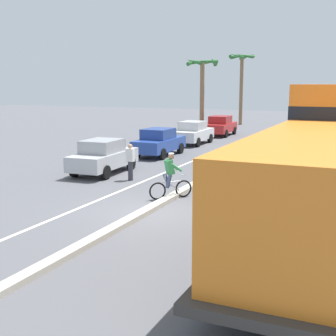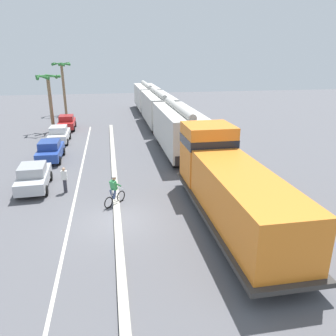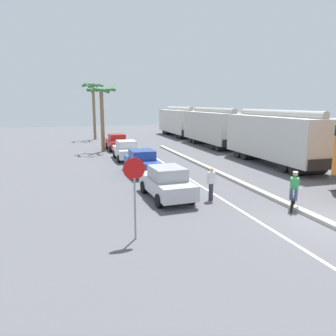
{
  "view_description": "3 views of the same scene",
  "coord_description": "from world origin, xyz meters",
  "px_view_note": "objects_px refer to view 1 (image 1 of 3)",
  "views": [
    {
      "loc": [
        6.76,
        -13.6,
        4.23
      ],
      "look_at": [
        -0.5,
        2.63,
        1.0
      ],
      "focal_mm": 50.0,
      "sensor_mm": 36.0,
      "label": 1
    },
    {
      "loc": [
        -0.1,
        -15.24,
        8.02
      ],
      "look_at": [
        3.23,
        3.27,
        1.54
      ],
      "focal_mm": 35.0,
      "sensor_mm": 36.0,
      "label": 2
    },
    {
      "loc": [
        -9.49,
        -9.91,
        4.67
      ],
      "look_at": [
        -4.38,
        6.98,
        1.16
      ],
      "focal_mm": 35.0,
      "sensor_mm": 36.0,
      "label": 3
    }
  ],
  "objects_px": {
    "parked_car_red": "(221,126)",
    "cyclist": "(170,177)",
    "parked_car_blue": "(159,142)",
    "palm_tree_far": "(242,72)",
    "locomotive": "(325,175)",
    "palm_tree_near": "(202,77)",
    "parked_car_white": "(193,133)",
    "pedestrian_by_cars": "(130,161)",
    "parked_car_silver": "(103,156)"
  },
  "relations": [
    {
      "from": "parked_car_red",
      "to": "cyclist",
      "type": "distance_m",
      "value": 21.76
    },
    {
      "from": "parked_car_blue",
      "to": "parked_car_red",
      "type": "bearing_deg",
      "value": 89.99
    },
    {
      "from": "cyclist",
      "to": "palm_tree_far",
      "type": "relative_size",
      "value": 0.23
    },
    {
      "from": "locomotive",
      "to": "palm_tree_near",
      "type": "relative_size",
      "value": 1.85
    },
    {
      "from": "locomotive",
      "to": "parked_car_white",
      "type": "height_order",
      "value": "locomotive"
    },
    {
      "from": "palm_tree_far",
      "to": "cyclist",
      "type": "bearing_deg",
      "value": -79.1
    },
    {
      "from": "parked_car_blue",
      "to": "pedestrian_by_cars",
      "type": "xyz_separation_m",
      "value": [
        1.9,
        -7.03,
        0.03
      ]
    },
    {
      "from": "locomotive",
      "to": "parked_car_blue",
      "type": "xyz_separation_m",
      "value": [
        -10.51,
        11.89,
        -0.98
      ]
    },
    {
      "from": "parked_car_blue",
      "to": "parked_car_white",
      "type": "height_order",
      "value": "same"
    },
    {
      "from": "parked_car_blue",
      "to": "palm_tree_near",
      "type": "xyz_separation_m",
      "value": [
        -1.41,
        11.23,
        3.9
      ]
    },
    {
      "from": "parked_car_blue",
      "to": "palm_tree_far",
      "type": "distance_m",
      "value": 23.15
    },
    {
      "from": "locomotive",
      "to": "parked_car_white",
      "type": "distance_m",
      "value": 20.61
    },
    {
      "from": "locomotive",
      "to": "parked_car_red",
      "type": "height_order",
      "value": "locomotive"
    },
    {
      "from": "parked_car_silver",
      "to": "cyclist",
      "type": "bearing_deg",
      "value": -33.67
    },
    {
      "from": "locomotive",
      "to": "cyclist",
      "type": "relative_size",
      "value": 6.77
    },
    {
      "from": "parked_car_blue",
      "to": "cyclist",
      "type": "height_order",
      "value": "cyclist"
    },
    {
      "from": "parked_car_red",
      "to": "palm_tree_near",
      "type": "height_order",
      "value": "palm_tree_near"
    },
    {
      "from": "cyclist",
      "to": "pedestrian_by_cars",
      "type": "relative_size",
      "value": 1.06
    },
    {
      "from": "parked_car_blue",
      "to": "parked_car_red",
      "type": "relative_size",
      "value": 0.99
    },
    {
      "from": "locomotive",
      "to": "parked_car_white",
      "type": "xyz_separation_m",
      "value": [
        -10.57,
        17.66,
        -0.98
      ]
    },
    {
      "from": "parked_car_white",
      "to": "palm_tree_near",
      "type": "height_order",
      "value": "palm_tree_near"
    },
    {
      "from": "parked_car_blue",
      "to": "parked_car_red",
      "type": "distance_m",
      "value": 11.85
    },
    {
      "from": "parked_car_blue",
      "to": "cyclist",
      "type": "relative_size",
      "value": 2.45
    },
    {
      "from": "parked_car_red",
      "to": "palm_tree_near",
      "type": "bearing_deg",
      "value": -156.15
    },
    {
      "from": "parked_car_blue",
      "to": "parked_car_white",
      "type": "distance_m",
      "value": 5.77
    },
    {
      "from": "cyclist",
      "to": "pedestrian_by_cars",
      "type": "bearing_deg",
      "value": 141.62
    },
    {
      "from": "parked_car_white",
      "to": "parked_car_silver",
      "type": "bearing_deg",
      "value": -90.06
    },
    {
      "from": "locomotive",
      "to": "parked_car_blue",
      "type": "bearing_deg",
      "value": 131.46
    },
    {
      "from": "parked_car_blue",
      "to": "palm_tree_far",
      "type": "xyz_separation_m",
      "value": [
        -1.32,
        22.65,
        4.57
      ]
    },
    {
      "from": "palm_tree_far",
      "to": "pedestrian_by_cars",
      "type": "xyz_separation_m",
      "value": [
        3.22,
        -29.68,
        -4.54
      ]
    },
    {
      "from": "parked_car_white",
      "to": "cyclist",
      "type": "xyz_separation_m",
      "value": [
        4.91,
        -15.13,
        0.0
      ]
    },
    {
      "from": "palm_tree_near",
      "to": "palm_tree_far",
      "type": "bearing_deg",
      "value": 89.55
    },
    {
      "from": "parked_car_red",
      "to": "palm_tree_far",
      "type": "relative_size",
      "value": 0.58
    },
    {
      "from": "palm_tree_far",
      "to": "pedestrian_by_cars",
      "type": "bearing_deg",
      "value": -83.81
    },
    {
      "from": "parked_car_white",
      "to": "palm_tree_far",
      "type": "bearing_deg",
      "value": 94.24
    },
    {
      "from": "parked_car_silver",
      "to": "pedestrian_by_cars",
      "type": "height_order",
      "value": "same"
    },
    {
      "from": "parked_car_silver",
      "to": "cyclist",
      "type": "relative_size",
      "value": 2.49
    },
    {
      "from": "palm_tree_far",
      "to": "locomotive",
      "type": "bearing_deg",
      "value": -71.1
    },
    {
      "from": "parked_car_white",
      "to": "parked_car_red",
      "type": "relative_size",
      "value": 0.99
    },
    {
      "from": "cyclist",
      "to": "palm_tree_near",
      "type": "distance_m",
      "value": 21.87
    },
    {
      "from": "parked_car_blue",
      "to": "cyclist",
      "type": "distance_m",
      "value": 10.54
    },
    {
      "from": "parked_car_silver",
      "to": "pedestrian_by_cars",
      "type": "xyz_separation_m",
      "value": [
        1.98,
        -0.95,
        0.03
      ]
    },
    {
      "from": "parked_car_white",
      "to": "palm_tree_far",
      "type": "height_order",
      "value": "palm_tree_far"
    },
    {
      "from": "parked_car_silver",
      "to": "palm_tree_far",
      "type": "distance_m",
      "value": 29.12
    },
    {
      "from": "parked_car_silver",
      "to": "pedestrian_by_cars",
      "type": "relative_size",
      "value": 2.64
    },
    {
      "from": "cyclist",
      "to": "palm_tree_far",
      "type": "distance_m",
      "value": 32.92
    },
    {
      "from": "pedestrian_by_cars",
      "to": "parked_car_red",
      "type": "bearing_deg",
      "value": 95.75
    },
    {
      "from": "locomotive",
      "to": "pedestrian_by_cars",
      "type": "xyz_separation_m",
      "value": [
        -8.61,
        4.87,
        -0.95
      ]
    },
    {
      "from": "locomotive",
      "to": "cyclist",
      "type": "xyz_separation_m",
      "value": [
        -5.66,
        2.53,
        -0.98
      ]
    },
    {
      "from": "pedestrian_by_cars",
      "to": "parked_car_silver",
      "type": "bearing_deg",
      "value": 154.42
    }
  ]
}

